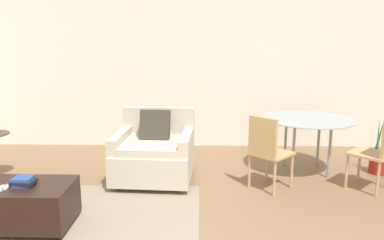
{
  "coord_description": "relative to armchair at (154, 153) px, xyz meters",
  "views": [
    {
      "loc": [
        0.11,
        -2.6,
        1.77
      ],
      "look_at": [
        0.0,
        2.11,
        0.75
      ],
      "focal_mm": 35.0,
      "sensor_mm": 36.0,
      "label": 1
    }
  ],
  "objects": [
    {
      "name": "wall_back",
      "position": [
        0.48,
        1.59,
        1.03
      ],
      "size": [
        12.0,
        0.06,
        2.75
      ],
      "color": "white",
      "rests_on": "ground_plane"
    },
    {
      "name": "area_rug",
      "position": [
        -0.53,
        -0.96,
        -0.35
      ],
      "size": [
        2.22,
        1.41,
        0.01
      ],
      "color": "gray",
      "rests_on": "ground_plane"
    },
    {
      "name": "armchair",
      "position": [
        0.0,
        0.0,
        0.0
      ],
      "size": [
        1.01,
        1.01,
        0.89
      ],
      "color": "beige",
      "rests_on": "ground_plane"
    },
    {
      "name": "ottoman",
      "position": [
        -1.07,
        -1.27,
        -0.12
      ],
      "size": [
        0.84,
        0.58,
        0.42
      ],
      "color": "black",
      "rests_on": "ground_plane"
    },
    {
      "name": "book_stack",
      "position": [
        -1.08,
        -1.28,
        0.11
      ],
      "size": [
        0.23,
        0.18,
        0.08
      ],
      "color": "#2D478C",
      "rests_on": "ottoman"
    },
    {
      "name": "tv_remote_primary",
      "position": [
        -1.25,
        -1.37,
        0.07
      ],
      "size": [
        0.08,
        0.16,
        0.01
      ],
      "color": "#B7B7BC",
      "rests_on": "ottoman"
    },
    {
      "name": "tv_remote_secondary",
      "position": [
        -1.21,
        -1.32,
        0.07
      ],
      "size": [
        0.06,
        0.16,
        0.01
      ],
      "color": "#B7B7BC",
      "rests_on": "ottoman"
    },
    {
      "name": "dining_table",
      "position": [
        2.02,
        0.33,
        0.32
      ],
      "size": [
        1.19,
        1.19,
        0.74
      ],
      "color": "#99A8AD",
      "rests_on": "ground_plane"
    },
    {
      "name": "dining_chair_near_left",
      "position": [
        1.37,
        -0.32,
        0.17
      ],
      "size": [
        0.59,
        0.59,
        0.9
      ],
      "color": "tan",
      "rests_on": "ground_plane"
    },
    {
      "name": "dining_chair_near_right",
      "position": [
        2.67,
        -0.32,
        0.17
      ],
      "size": [
        0.59,
        0.59,
        0.9
      ],
      "color": "tan",
      "rests_on": "ground_plane"
    },
    {
      "name": "potted_plant_small",
      "position": [
        2.99,
        0.28,
        -0.16
      ],
      "size": [
        0.25,
        0.25,
        0.76
      ],
      "color": "maroon",
      "rests_on": "ground_plane"
    }
  ]
}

